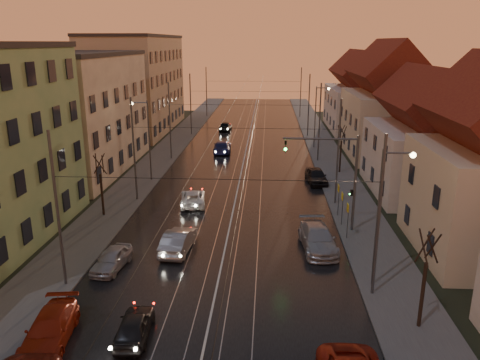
% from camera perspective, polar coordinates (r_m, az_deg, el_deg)
% --- Properties ---
extents(road, '(16.00, 120.00, 0.04)m').
position_cam_1_polar(road, '(55.89, 0.53, 2.68)').
color(road, black).
rests_on(road, ground).
extents(sidewalk_left, '(4.00, 120.00, 0.15)m').
position_cam_1_polar(sidewalk_left, '(57.24, -9.53, 2.84)').
color(sidewalk_left, '#4C4C4C').
rests_on(sidewalk_left, ground).
extents(sidewalk_right, '(4.00, 120.00, 0.15)m').
position_cam_1_polar(sidewalk_right, '(56.28, 10.76, 2.54)').
color(sidewalk_right, '#4C4C4C').
rests_on(sidewalk_right, ground).
extents(tram_rail_0, '(0.06, 120.00, 0.03)m').
position_cam_1_polar(tram_rail_0, '(56.03, -1.72, 2.74)').
color(tram_rail_0, gray).
rests_on(tram_rail_0, road).
extents(tram_rail_1, '(0.06, 120.00, 0.03)m').
position_cam_1_polar(tram_rail_1, '(55.92, -0.26, 2.72)').
color(tram_rail_1, gray).
rests_on(tram_rail_1, road).
extents(tram_rail_2, '(0.06, 120.00, 0.03)m').
position_cam_1_polar(tram_rail_2, '(55.85, 1.32, 2.70)').
color(tram_rail_2, gray).
rests_on(tram_rail_2, road).
extents(tram_rail_3, '(0.06, 120.00, 0.03)m').
position_cam_1_polar(tram_rail_3, '(55.82, 2.79, 2.68)').
color(tram_rail_3, gray).
rests_on(tram_rail_3, road).
extents(apartment_left_2, '(10.00, 20.00, 12.00)m').
position_cam_1_polar(apartment_left_2, '(52.79, -19.32, 7.56)').
color(apartment_left_2, tan).
rests_on(apartment_left_2, ground).
extents(apartment_left_3, '(10.00, 24.00, 14.00)m').
position_cam_1_polar(apartment_left_3, '(75.25, -12.43, 11.26)').
color(apartment_left_3, tan).
rests_on(apartment_left_3, ground).
extents(house_right_2, '(9.18, 12.24, 9.20)m').
position_cam_1_polar(house_right_2, '(45.40, 21.74, 4.24)').
color(house_right_2, beige).
rests_on(house_right_2, ground).
extents(house_right_3, '(9.18, 14.28, 11.50)m').
position_cam_1_polar(house_right_3, '(59.44, 17.48, 8.43)').
color(house_right_3, beige).
rests_on(house_right_3, ground).
extents(house_right_4, '(9.18, 16.32, 10.00)m').
position_cam_1_polar(house_right_4, '(77.00, 14.29, 9.79)').
color(house_right_4, beige).
rests_on(house_right_4, ground).
extents(catenary_pole_l_1, '(0.16, 0.16, 9.00)m').
position_cam_1_polar(catenary_pole_l_1, '(27.30, -21.35, -3.63)').
color(catenary_pole_l_1, '#595B60').
rests_on(catenary_pole_l_1, ground).
extents(catenary_pole_r_1, '(0.16, 0.16, 9.00)m').
position_cam_1_polar(catenary_pole_r_1, '(25.53, 16.55, -4.54)').
color(catenary_pole_r_1, '#595B60').
rests_on(catenary_pole_r_1, ground).
extents(catenary_pole_l_2, '(0.16, 0.16, 9.00)m').
position_cam_1_polar(catenary_pole_l_2, '(40.82, -12.80, 3.54)').
color(catenary_pole_l_2, '#595B60').
rests_on(catenary_pole_l_2, ground).
extents(catenary_pole_r_2, '(0.16, 0.16, 9.00)m').
position_cam_1_polar(catenary_pole_r_2, '(39.66, 11.87, 3.22)').
color(catenary_pole_r_2, '#595B60').
rests_on(catenary_pole_r_2, ground).
extents(catenary_pole_l_3, '(0.16, 0.16, 9.00)m').
position_cam_1_polar(catenary_pole_l_3, '(55.11, -8.55, 7.05)').
color(catenary_pole_l_3, '#595B60').
rests_on(catenary_pole_l_3, ground).
extents(catenary_pole_r_3, '(0.16, 0.16, 9.00)m').
position_cam_1_polar(catenary_pole_r_3, '(54.26, 9.66, 6.86)').
color(catenary_pole_r_3, '#595B60').
rests_on(catenary_pole_r_3, ground).
extents(catenary_pole_l_4, '(0.16, 0.16, 9.00)m').
position_cam_1_polar(catenary_pole_l_4, '(69.70, -6.04, 9.10)').
color(catenary_pole_l_4, '#595B60').
rests_on(catenary_pole_l_4, ground).
extents(catenary_pole_r_4, '(0.16, 0.16, 9.00)m').
position_cam_1_polar(catenary_pole_r_4, '(69.03, 8.38, 8.94)').
color(catenary_pole_r_4, '#595B60').
rests_on(catenary_pole_r_4, ground).
extents(catenary_pole_l_5, '(0.16, 0.16, 9.00)m').
position_cam_1_polar(catenary_pole_l_5, '(87.40, -4.12, 10.63)').
color(catenary_pole_l_5, '#595B60').
rests_on(catenary_pole_l_5, ground).
extents(catenary_pole_r_5, '(0.16, 0.16, 9.00)m').
position_cam_1_polar(catenary_pole_r_5, '(86.86, 7.40, 10.50)').
color(catenary_pole_r_5, '#595B60').
rests_on(catenary_pole_r_5, ground).
extents(street_lamp_1, '(1.75, 0.32, 8.00)m').
position_cam_1_polar(street_lamp_1, '(26.43, 17.22, -2.99)').
color(street_lamp_1, '#595B60').
rests_on(street_lamp_1, ground).
extents(street_lamp_2, '(1.75, 0.32, 8.00)m').
position_cam_1_polar(street_lamp_2, '(46.54, -11.42, 5.67)').
color(street_lamp_2, '#595B60').
rests_on(street_lamp_2, ground).
extents(street_lamp_3, '(1.75, 0.32, 8.00)m').
position_cam_1_polar(street_lamp_3, '(61.13, 9.48, 8.30)').
color(street_lamp_3, '#595B60').
rests_on(street_lamp_3, ground).
extents(traffic_light_mast, '(5.30, 0.32, 7.20)m').
position_cam_1_polar(traffic_light_mast, '(33.79, 12.27, 1.07)').
color(traffic_light_mast, '#595B60').
rests_on(traffic_light_mast, ground).
extents(bare_tree_0, '(1.09, 1.09, 5.11)m').
position_cam_1_polar(bare_tree_0, '(38.15, -16.54, -0.78)').
color(bare_tree_0, black).
rests_on(bare_tree_0, ground).
extents(bare_tree_1, '(1.09, 1.09, 5.11)m').
position_cam_1_polar(bare_tree_1, '(24.14, 21.51, -11.54)').
color(bare_tree_1, black).
rests_on(bare_tree_1, ground).
extents(bare_tree_2, '(1.09, 1.09, 5.11)m').
position_cam_1_polar(bare_tree_2, '(50.01, 12.19, 3.55)').
color(bare_tree_2, black).
rests_on(bare_tree_2, ground).
extents(driving_car_0, '(1.70, 3.75, 1.25)m').
position_cam_1_polar(driving_car_0, '(23.40, -12.76, -16.94)').
color(driving_car_0, black).
rests_on(driving_car_0, ground).
extents(driving_car_1, '(1.89, 4.61, 1.48)m').
position_cam_1_polar(driving_car_1, '(31.45, -7.54, -7.32)').
color(driving_car_1, gray).
rests_on(driving_car_1, ground).
extents(driving_car_2, '(2.58, 4.61, 1.22)m').
position_cam_1_polar(driving_car_2, '(40.02, -5.76, -2.18)').
color(driving_car_2, white).
rests_on(driving_car_2, ground).
extents(driving_car_3, '(2.37, 5.22, 1.48)m').
position_cam_1_polar(driving_car_3, '(58.67, -2.18, 4.06)').
color(driving_car_3, navy).
rests_on(driving_car_3, ground).
extents(driving_car_4, '(1.90, 4.36, 1.47)m').
position_cam_1_polar(driving_car_4, '(73.41, -1.80, 6.57)').
color(driving_car_4, black).
rests_on(driving_car_4, ground).
extents(parked_left_2, '(2.45, 4.81, 1.34)m').
position_cam_1_polar(parked_left_2, '(24.21, -22.17, -16.49)').
color(parked_left_2, maroon).
rests_on(parked_left_2, ground).
extents(parked_left_3, '(1.94, 3.89, 1.27)m').
position_cam_1_polar(parked_left_3, '(29.97, -15.38, -9.27)').
color(parked_left_3, '#A7A7AD').
rests_on(parked_left_3, ground).
extents(parked_right_1, '(2.58, 5.41, 1.52)m').
position_cam_1_polar(parked_right_1, '(31.88, 9.47, -7.03)').
color(parked_right_1, '#A8A8AE').
rests_on(parked_right_1, ground).
extents(parked_right_2, '(2.22, 4.51, 1.48)m').
position_cam_1_polar(parked_right_2, '(46.45, 9.28, 0.50)').
color(parked_right_2, black).
rests_on(parked_right_2, ground).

